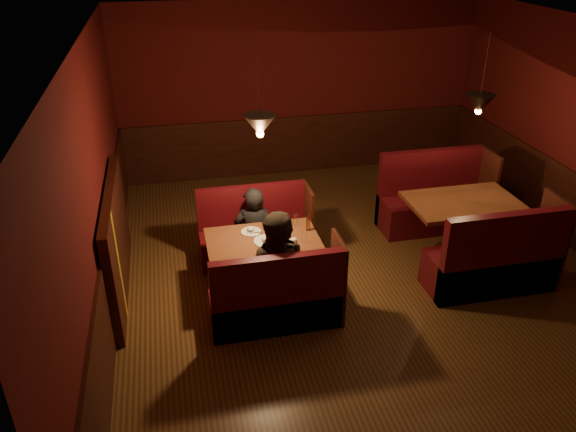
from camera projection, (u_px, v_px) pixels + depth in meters
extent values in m
cube|color=#4B3218|center=(365.00, 278.00, 6.99)|extent=(6.00, 7.00, 0.01)
cube|color=#3B231B|center=(383.00, 36.00, 5.64)|extent=(6.00, 7.00, 0.01)
cube|color=#510E10|center=(300.00, 90.00, 9.35)|extent=(6.00, 0.01, 2.90)
cube|color=#510E10|center=(95.00, 195.00, 5.74)|extent=(0.01, 7.00, 2.90)
cube|color=black|center=(300.00, 144.00, 9.77)|extent=(6.00, 0.04, 1.00)
cube|color=black|center=(111.00, 272.00, 6.19)|extent=(0.04, 7.00, 1.00)
cube|color=black|center=(117.00, 242.00, 6.47)|extent=(0.10, 2.20, 1.30)
cube|color=gold|center=(119.00, 267.00, 6.01)|extent=(0.01, 0.12, 1.30)
cylinder|color=#333333|center=(259.00, 87.00, 5.65)|extent=(0.01, 0.01, 0.80)
cone|color=black|center=(260.00, 125.00, 5.83)|extent=(0.34, 0.34, 0.22)
sphere|color=#FFBF72|center=(260.00, 134.00, 5.87)|extent=(0.08, 0.08, 0.08)
cylinder|color=#333333|center=(485.00, 69.00, 6.35)|extent=(0.01, 0.01, 0.80)
cone|color=black|center=(479.00, 104.00, 6.53)|extent=(0.34, 0.34, 0.22)
sphere|color=#FFBF72|center=(478.00, 111.00, 6.57)|extent=(0.08, 0.08, 0.08)
cube|color=#572815|center=(263.00, 240.00, 6.47)|extent=(1.29, 0.79, 0.05)
cylinder|color=black|center=(263.00, 265.00, 6.63)|extent=(0.13, 0.13, 0.65)
cylinder|color=black|center=(264.00, 287.00, 6.77)|extent=(0.52, 0.52, 0.04)
cylinder|color=silver|center=(265.00, 241.00, 6.38)|extent=(0.26, 0.26, 0.02)
cube|color=black|center=(270.00, 238.00, 6.41)|extent=(0.08, 0.07, 0.03)
ellipsoid|color=silver|center=(264.00, 239.00, 6.36)|extent=(0.06, 0.06, 0.05)
cube|color=tan|center=(278.00, 244.00, 6.28)|extent=(0.08, 0.07, 0.03)
cylinder|color=silver|center=(269.00, 244.00, 6.30)|extent=(0.08, 0.10, 0.01)
cylinder|color=silver|center=(251.00, 232.00, 6.58)|extent=(0.24, 0.24, 0.01)
ellipsoid|color=beige|center=(251.00, 229.00, 6.59)|extent=(0.09, 0.09, 0.05)
cube|color=silver|center=(254.00, 233.00, 6.54)|extent=(0.19, 0.03, 0.00)
cylinder|color=white|center=(283.00, 234.00, 6.48)|extent=(0.05, 0.05, 0.08)
cylinder|color=white|center=(295.00, 220.00, 6.71)|extent=(0.07, 0.07, 0.14)
cylinder|color=white|center=(304.00, 236.00, 6.37)|extent=(0.07, 0.07, 0.14)
cylinder|color=#47230F|center=(308.00, 225.00, 6.60)|extent=(0.06, 0.06, 0.15)
cylinder|color=#47230F|center=(308.00, 217.00, 6.55)|extent=(0.02, 0.02, 0.06)
ellipsoid|color=white|center=(294.00, 240.00, 6.39)|extent=(0.10, 0.08, 0.04)
cube|color=black|center=(254.00, 246.00, 7.27)|extent=(1.39, 0.51, 0.42)
cube|color=black|center=(251.00, 220.00, 7.31)|extent=(1.39, 0.11, 0.97)
cube|color=black|center=(308.00, 221.00, 7.27)|extent=(0.04, 0.51, 0.97)
cube|color=black|center=(274.00, 307.00, 6.11)|extent=(1.39, 0.51, 0.42)
cube|color=black|center=(278.00, 297.00, 5.81)|extent=(1.39, 0.11, 0.97)
cube|color=black|center=(338.00, 278.00, 6.11)|extent=(0.04, 0.51, 0.97)
cube|color=#572815|center=(463.00, 203.00, 7.13)|extent=(1.40, 0.90, 0.05)
cylinder|color=black|center=(459.00, 230.00, 7.31)|extent=(0.15, 0.15, 0.74)
cylinder|color=black|center=(455.00, 253.00, 7.47)|extent=(0.59, 0.59, 0.04)
cube|color=black|center=(432.00, 213.00, 8.03)|extent=(1.51, 0.58, 0.47)
cube|color=black|center=(428.00, 186.00, 8.08)|extent=(1.51, 0.13, 1.11)
cube|color=black|center=(485.00, 188.00, 8.03)|extent=(0.04, 0.58, 1.11)
cube|color=black|center=(488.00, 270.00, 6.71)|extent=(1.51, 0.58, 0.47)
cube|color=black|center=(503.00, 257.00, 6.37)|extent=(1.51, 0.13, 1.11)
cube|color=black|center=(551.00, 240.00, 6.71)|extent=(0.04, 0.58, 1.11)
imported|color=black|center=(254.00, 214.00, 7.00)|extent=(0.57, 0.43, 1.40)
imported|color=black|center=(281.00, 254.00, 5.94)|extent=(0.95, 0.86, 1.61)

